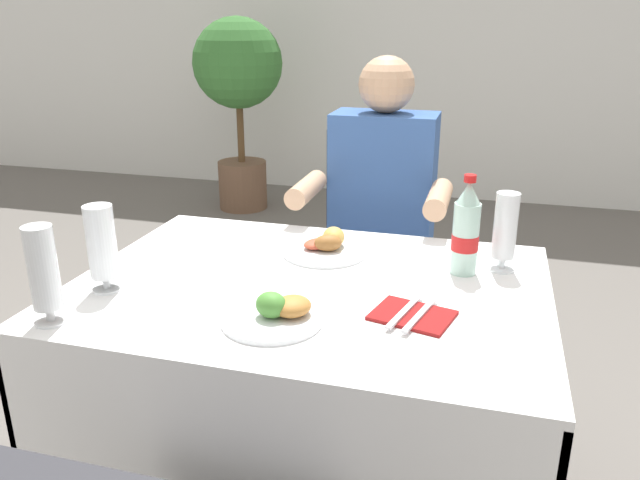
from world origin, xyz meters
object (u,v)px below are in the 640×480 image
chair_far_diner_seat (371,248)px  beer_glass_right (44,276)px  seated_diner_far (379,218)px  plate_far_diner (326,246)px  beer_glass_left (505,231)px  napkin_cutlery_set (412,315)px  potted_plant_corner (238,83)px  beer_glass_middle (102,248)px  plate_near_camera (277,313)px  cola_bottle_primary (466,231)px  main_dining_table (310,345)px

chair_far_diner_seat → beer_glass_right: 1.30m
seated_diner_far → plate_far_diner: 0.50m
plate_far_diner → beer_glass_left: 0.48m
beer_glass_left → beer_glass_right: bearing=-148.7°
napkin_cutlery_set → potted_plant_corner: 3.44m
beer_glass_middle → potted_plant_corner: potted_plant_corner is taller
napkin_cutlery_set → chair_far_diner_seat: bearing=106.3°
plate_near_camera → cola_bottle_primary: (0.37, 0.39, 0.09)m
plate_far_diner → cola_bottle_primary: bearing=-6.7°
potted_plant_corner → beer_glass_left: bearing=-55.4°
beer_glass_left → potted_plant_corner: size_ratio=0.15×
beer_glass_right → napkin_cutlery_set: size_ratio=1.12×
plate_far_diner → napkin_cutlery_set: plate_far_diner is taller
beer_glass_left → beer_glass_right: beer_glass_right is taller
potted_plant_corner → chair_far_diner_seat: bearing=-56.3°
beer_glass_right → potted_plant_corner: 3.37m
plate_near_camera → napkin_cutlery_set: plate_near_camera is taller
main_dining_table → seated_diner_far: bearing=86.2°
beer_glass_middle → seated_diner_far: bearing=59.9°
main_dining_table → beer_glass_right: 0.66m
seated_diner_far → plate_near_camera: seated_diner_far is taller
beer_glass_middle → potted_plant_corner: (-0.92, 3.06, 0.07)m
beer_glass_right → beer_glass_left: bearing=31.3°
napkin_cutlery_set → beer_glass_left: bearing=60.9°
beer_glass_left → potted_plant_corner: bearing=124.6°
seated_diner_far → potted_plant_corner: bearing=123.2°
chair_far_diner_seat → cola_bottle_primary: size_ratio=3.73×
chair_far_diner_seat → cola_bottle_primary: (0.36, -0.64, 0.31)m
beer_glass_middle → napkin_cutlery_set: bearing=4.2°
plate_near_camera → plate_far_diner: (-0.01, 0.43, -0.00)m
main_dining_table → beer_glass_middle: size_ratio=5.46×
plate_far_diner → beer_glass_left: beer_glass_left is taller
plate_near_camera → beer_glass_middle: beer_glass_middle is taller
beer_glass_right → potted_plant_corner: potted_plant_corner is taller
plate_far_diner → chair_far_diner_seat: bearing=88.7°
beer_glass_right → chair_far_diner_seat: bearing=67.7°
seated_diner_far → plate_far_diner: size_ratio=5.35×
seated_diner_far → plate_near_camera: size_ratio=5.66×
main_dining_table → beer_glass_middle: (-0.46, -0.17, 0.28)m
beer_glass_left → cola_bottle_primary: size_ratio=0.80×
plate_near_camera → napkin_cutlery_set: bearing=19.6°
chair_far_diner_seat → plate_near_camera: size_ratio=4.36×
plate_near_camera → main_dining_table: bearing=87.7°
plate_near_camera → potted_plant_corner: potted_plant_corner is taller
plate_far_diner → beer_glass_right: 0.74m
seated_diner_far → beer_glass_right: (-0.53, -1.06, 0.15)m
seated_diner_far → beer_glass_middle: 1.03m
seated_diner_far → beer_glass_left: size_ratio=6.05×
chair_far_diner_seat → beer_glass_right: bearing=-112.3°
beer_glass_left → potted_plant_corner: potted_plant_corner is taller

